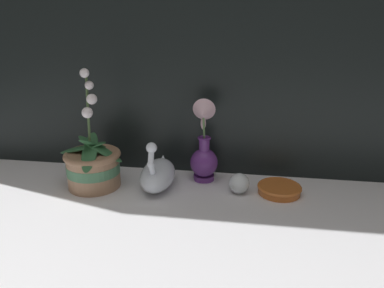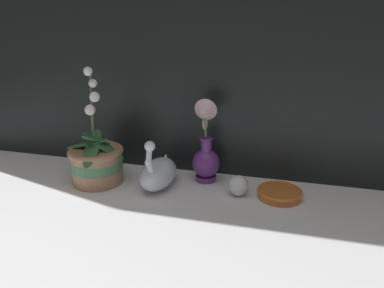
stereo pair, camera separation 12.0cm
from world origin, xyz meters
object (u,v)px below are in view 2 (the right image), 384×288
object	(u,v)px
blue_vase	(206,153)
amber_dish	(280,193)
swan_figurine	(158,172)
orchid_potted_plant	(97,160)
glass_sphere	(238,185)

from	to	relation	value
blue_vase	amber_dish	world-z (taller)	blue_vase
swan_figurine	amber_dish	bearing A→B (deg)	2.63
orchid_potted_plant	glass_sphere	size ratio (longest dim) A/B	5.96
glass_sphere	amber_dish	xyz separation A→B (m)	(0.13, 0.02, -0.02)
swan_figurine	blue_vase	xyz separation A→B (m)	(0.14, 0.08, 0.05)
swan_figurine	amber_dish	size ratio (longest dim) A/B	1.47
amber_dish	glass_sphere	bearing A→B (deg)	-172.80
glass_sphere	swan_figurine	bearing A→B (deg)	-179.60
swan_figurine	blue_vase	size ratio (longest dim) A/B	0.71
swan_figurine	glass_sphere	bearing A→B (deg)	0.40
blue_vase	glass_sphere	world-z (taller)	blue_vase
orchid_potted_plant	swan_figurine	bearing A→B (deg)	5.34
swan_figurine	blue_vase	world-z (taller)	blue_vase
swan_figurine	amber_dish	xyz separation A→B (m)	(0.40, 0.02, -0.03)
blue_vase	amber_dish	size ratio (longest dim) A/B	2.07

